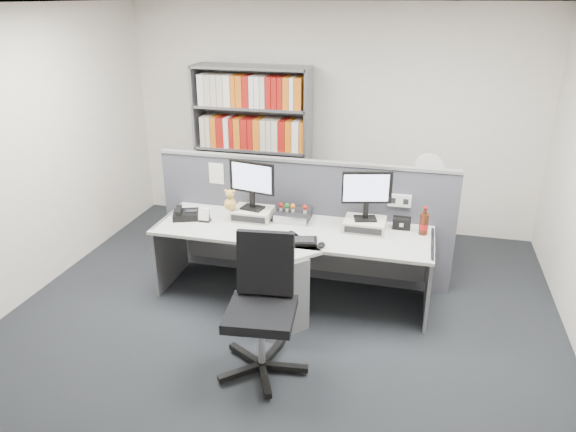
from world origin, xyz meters
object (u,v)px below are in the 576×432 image
(monitor_left, at_px, (252,181))
(filing_cabinet, at_px, (422,229))
(desk, at_px, (287,265))
(monitor_right, at_px, (367,191))
(desk_calendar, at_px, (205,216))
(office_chair, at_px, (263,302))
(desk_phone, at_px, (185,214))
(cola_bottle, at_px, (424,224))
(speaker, at_px, (402,223))
(mouse, at_px, (321,245))
(keyboard, at_px, (291,241))
(desk_fan, at_px, (428,171))
(shelving_unit, at_px, (253,151))
(desktop_pc, at_px, (293,215))

(monitor_left, xyz_separation_m, filing_cabinet, (1.64, 1.02, -0.76))
(desk, relative_size, monitor_right, 5.57)
(desk_calendar, height_order, office_chair, office_chair)
(desk_phone, relative_size, cola_bottle, 1.13)
(speaker, bearing_deg, monitor_left, -175.89)
(mouse, distance_m, desk_phone, 1.46)
(keyboard, distance_m, desk_fan, 1.88)
(monitor_right, xyz_separation_m, desk_fan, (0.54, 1.02, -0.07))
(shelving_unit, bearing_deg, desk_phone, -96.60)
(desk_calendar, bearing_deg, keyboard, -15.68)
(speaker, bearing_deg, shelving_unit, 144.24)
(desk_phone, bearing_deg, desk, -11.78)
(cola_bottle, relative_size, desk_fan, 0.52)
(speaker, relative_size, office_chair, 0.15)
(desk_phone, distance_m, filing_cabinet, 2.60)
(desk_calendar, relative_size, shelving_unit, 0.07)
(monitor_right, xyz_separation_m, filing_cabinet, (0.54, 1.02, -0.75))
(keyboard, relative_size, desk_phone, 1.62)
(keyboard, distance_m, filing_cabinet, 1.90)
(desktop_pc, xyz_separation_m, cola_bottle, (1.24, -0.05, 0.06))
(office_chair, bearing_deg, desk_calendar, 130.42)
(desk, distance_m, shelving_unit, 2.12)
(monitor_left, distance_m, desktop_pc, 0.53)
(mouse, bearing_deg, cola_bottle, 30.25)
(monitor_right, bearing_deg, desk_calendar, -173.05)
(keyboard, distance_m, desk_calendar, 0.96)
(desktop_pc, xyz_separation_m, office_chair, (0.08, -1.31, -0.19))
(mouse, xyz_separation_m, desk_fan, (0.86, 1.49, 0.28))
(monitor_right, xyz_separation_m, desktop_pc, (-0.71, 0.07, -0.34))
(desktop_pc, height_order, mouse, desktop_pc)
(desktop_pc, distance_m, keyboard, 0.53)
(desk_phone, distance_m, desk_fan, 2.58)
(desk, distance_m, desktop_pc, 0.55)
(office_chair, bearing_deg, monitor_right, 63.27)
(shelving_unit, bearing_deg, speaker, -35.76)
(desktop_pc, bearing_deg, mouse, -54.67)
(desk, distance_m, mouse, 0.45)
(mouse, distance_m, office_chair, 0.84)
(mouse, xyz_separation_m, shelving_unit, (-1.24, 1.94, 0.24))
(desk_phone, distance_m, cola_bottle, 2.29)
(mouse, bearing_deg, filing_cabinet, 59.97)
(mouse, bearing_deg, shelving_unit, 122.52)
(desk_phone, bearing_deg, office_chair, -44.21)
(desk_phone, bearing_deg, desktop_pc, 12.23)
(monitor_left, xyz_separation_m, desk_fan, (1.64, 1.02, -0.08))
(desk_fan, height_order, office_chair, desk_fan)
(desk, bearing_deg, desk_calendar, 167.23)
(speaker, bearing_deg, desktop_pc, -178.10)
(desk_calendar, bearing_deg, speaker, 8.83)
(speaker, xyz_separation_m, office_chair, (-0.96, -1.35, -0.20))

